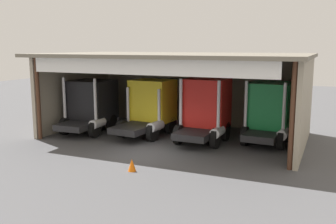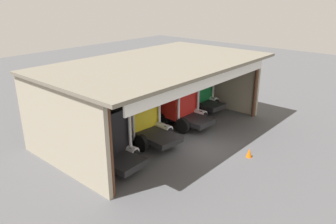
{
  "view_description": "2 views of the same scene",
  "coord_description": "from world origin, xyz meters",
  "px_view_note": "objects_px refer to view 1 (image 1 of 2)",
  "views": [
    {
      "loc": [
        8.81,
        -17.25,
        5.5
      ],
      "look_at": [
        0.0,
        2.88,
        1.71
      ],
      "focal_mm": 40.78,
      "sensor_mm": 36.0,
      "label": 1
    },
    {
      "loc": [
        -15.73,
        -10.8,
        9.45
      ],
      "look_at": [
        0.0,
        2.88,
        1.71
      ],
      "focal_mm": 35.07,
      "sensor_mm": 36.0,
      "label": 2
    }
  ],
  "objects_px": {
    "truck_green_left_bay": "(269,111)",
    "tool_cart": "(267,125)",
    "truck_black_yard_outside": "(91,104)",
    "oil_drum": "(150,116)",
    "truck_yellow_right_bay": "(150,107)",
    "traffic_cone": "(132,165)",
    "truck_red_center_right_bay": "(205,109)"
  },
  "relations": [
    {
      "from": "tool_cart",
      "to": "truck_black_yard_outside",
      "type": "bearing_deg",
      "value": -158.19
    },
    {
      "from": "truck_yellow_right_bay",
      "to": "truck_green_left_bay",
      "type": "relative_size",
      "value": 1.1
    },
    {
      "from": "truck_yellow_right_bay",
      "to": "oil_drum",
      "type": "relative_size",
      "value": 5.55
    },
    {
      "from": "truck_green_left_bay",
      "to": "tool_cart",
      "type": "xyz_separation_m",
      "value": [
        -0.48,
        2.5,
        -1.36
      ]
    },
    {
      "from": "tool_cart",
      "to": "traffic_cone",
      "type": "height_order",
      "value": "tool_cart"
    },
    {
      "from": "truck_green_left_bay",
      "to": "tool_cart",
      "type": "bearing_deg",
      "value": 104.16
    },
    {
      "from": "traffic_cone",
      "to": "truck_black_yard_outside",
      "type": "bearing_deg",
      "value": 136.44
    },
    {
      "from": "truck_yellow_right_bay",
      "to": "oil_drum",
      "type": "bearing_deg",
      "value": 121.04
    },
    {
      "from": "truck_green_left_bay",
      "to": "oil_drum",
      "type": "distance_m",
      "value": 9.55
    },
    {
      "from": "oil_drum",
      "to": "tool_cart",
      "type": "xyz_separation_m",
      "value": [
        8.53,
        -0.3,
        0.06
      ]
    },
    {
      "from": "truck_green_left_bay",
      "to": "traffic_cone",
      "type": "relative_size",
      "value": 7.94
    },
    {
      "from": "oil_drum",
      "to": "tool_cart",
      "type": "bearing_deg",
      "value": -2.02
    },
    {
      "from": "truck_yellow_right_bay",
      "to": "truck_red_center_right_bay",
      "type": "relative_size",
      "value": 1.16
    },
    {
      "from": "truck_red_center_right_bay",
      "to": "oil_drum",
      "type": "relative_size",
      "value": 4.79
    },
    {
      "from": "truck_black_yard_outside",
      "to": "truck_green_left_bay",
      "type": "height_order",
      "value": "truck_green_left_bay"
    },
    {
      "from": "truck_red_center_right_bay",
      "to": "oil_drum",
      "type": "xyz_separation_m",
      "value": [
        -5.55,
        3.99,
        -1.47
      ]
    },
    {
      "from": "oil_drum",
      "to": "tool_cart",
      "type": "distance_m",
      "value": 8.54
    },
    {
      "from": "oil_drum",
      "to": "traffic_cone",
      "type": "relative_size",
      "value": 1.57
    },
    {
      "from": "truck_green_left_bay",
      "to": "oil_drum",
      "type": "relative_size",
      "value": 5.05
    },
    {
      "from": "truck_black_yard_outside",
      "to": "tool_cart",
      "type": "bearing_deg",
      "value": 18.78
    },
    {
      "from": "truck_red_center_right_bay",
      "to": "truck_yellow_right_bay",
      "type": "bearing_deg",
      "value": 175.64
    },
    {
      "from": "truck_red_center_right_bay",
      "to": "traffic_cone",
      "type": "height_order",
      "value": "truck_red_center_right_bay"
    },
    {
      "from": "truck_red_center_right_bay",
      "to": "traffic_cone",
      "type": "xyz_separation_m",
      "value": [
        -1.26,
        -6.55,
        -1.63
      ]
    },
    {
      "from": "truck_yellow_right_bay",
      "to": "tool_cart",
      "type": "height_order",
      "value": "truck_yellow_right_bay"
    },
    {
      "from": "truck_black_yard_outside",
      "to": "truck_red_center_right_bay",
      "type": "xyz_separation_m",
      "value": [
        7.58,
        0.53,
        0.11
      ]
    },
    {
      "from": "oil_drum",
      "to": "truck_black_yard_outside",
      "type": "bearing_deg",
      "value": -114.15
    },
    {
      "from": "oil_drum",
      "to": "tool_cart",
      "type": "height_order",
      "value": "tool_cart"
    },
    {
      "from": "truck_yellow_right_bay",
      "to": "truck_red_center_right_bay",
      "type": "xyz_separation_m",
      "value": [
        3.73,
        -0.36,
        0.15
      ]
    },
    {
      "from": "truck_black_yard_outside",
      "to": "oil_drum",
      "type": "xyz_separation_m",
      "value": [
        2.03,
        4.53,
        -1.36
      ]
    },
    {
      "from": "truck_red_center_right_bay",
      "to": "tool_cart",
      "type": "distance_m",
      "value": 4.95
    },
    {
      "from": "truck_yellow_right_bay",
      "to": "truck_green_left_bay",
      "type": "bearing_deg",
      "value": 11.07
    },
    {
      "from": "truck_green_left_bay",
      "to": "traffic_cone",
      "type": "height_order",
      "value": "truck_green_left_bay"
    }
  ]
}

